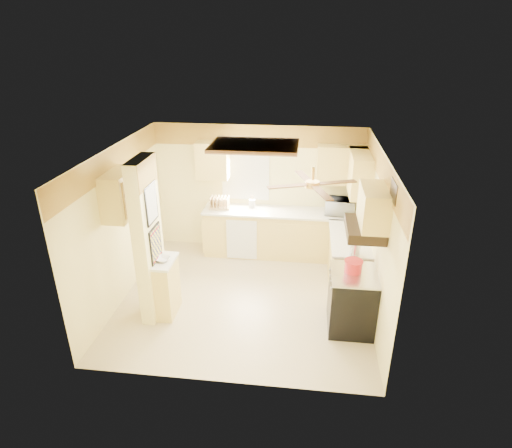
# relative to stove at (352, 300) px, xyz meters

# --- Properties ---
(floor) EXTENTS (4.00, 4.00, 0.00)m
(floor) POSITION_rel_stove_xyz_m (-1.67, 0.55, -0.46)
(floor) COLOR #D0B890
(floor) RESTS_ON ground
(ceiling) EXTENTS (4.00, 4.00, 0.00)m
(ceiling) POSITION_rel_stove_xyz_m (-1.67, 0.55, 2.04)
(ceiling) COLOR white
(ceiling) RESTS_ON wall_back
(wall_back) EXTENTS (4.00, 0.00, 4.00)m
(wall_back) POSITION_rel_stove_xyz_m (-1.67, 2.45, 0.79)
(wall_back) COLOR #FFEF9B
(wall_back) RESTS_ON floor
(wall_front) EXTENTS (4.00, 0.00, 4.00)m
(wall_front) POSITION_rel_stove_xyz_m (-1.67, -1.35, 0.79)
(wall_front) COLOR #FFEF9B
(wall_front) RESTS_ON floor
(wall_left) EXTENTS (0.00, 3.80, 3.80)m
(wall_left) POSITION_rel_stove_xyz_m (-3.67, 0.55, 0.79)
(wall_left) COLOR #FFEF9B
(wall_left) RESTS_ON floor
(wall_right) EXTENTS (0.00, 3.80, 3.80)m
(wall_right) POSITION_rel_stove_xyz_m (0.33, 0.55, 0.79)
(wall_right) COLOR #FFEF9B
(wall_right) RESTS_ON floor
(wallpaper_border) EXTENTS (4.00, 0.02, 0.40)m
(wallpaper_border) POSITION_rel_stove_xyz_m (-1.67, 2.43, 1.84)
(wallpaper_border) COLOR yellow
(wallpaper_border) RESTS_ON wall_back
(partition_column) EXTENTS (0.20, 0.70, 2.50)m
(partition_column) POSITION_rel_stove_xyz_m (-3.02, 0.00, 0.79)
(partition_column) COLOR #FFEF9B
(partition_column) RESTS_ON floor
(partition_ledge) EXTENTS (0.25, 0.55, 0.90)m
(partition_ledge) POSITION_rel_stove_xyz_m (-2.80, 0.00, -0.01)
(partition_ledge) COLOR #EBD46F
(partition_ledge) RESTS_ON floor
(ledge_top) EXTENTS (0.28, 0.58, 0.04)m
(ledge_top) POSITION_rel_stove_xyz_m (-2.80, 0.00, 0.46)
(ledge_top) COLOR white
(ledge_top) RESTS_ON partition_ledge
(lower_cabinets_back) EXTENTS (3.00, 0.60, 0.90)m
(lower_cabinets_back) POSITION_rel_stove_xyz_m (-1.17, 2.15, -0.01)
(lower_cabinets_back) COLOR #EBD46F
(lower_cabinets_back) RESTS_ON floor
(lower_cabinets_right) EXTENTS (0.60, 1.40, 0.90)m
(lower_cabinets_right) POSITION_rel_stove_xyz_m (0.03, 1.15, -0.01)
(lower_cabinets_right) COLOR #EBD46F
(lower_cabinets_right) RESTS_ON floor
(countertop_back) EXTENTS (3.04, 0.64, 0.04)m
(countertop_back) POSITION_rel_stove_xyz_m (-1.17, 2.14, 0.46)
(countertop_back) COLOR white
(countertop_back) RESTS_ON lower_cabinets_back
(countertop_right) EXTENTS (0.64, 1.44, 0.04)m
(countertop_right) POSITION_rel_stove_xyz_m (0.02, 1.15, 0.46)
(countertop_right) COLOR white
(countertop_right) RESTS_ON lower_cabinets_right
(dishwasher_panel) EXTENTS (0.58, 0.02, 0.80)m
(dishwasher_panel) POSITION_rel_stove_xyz_m (-1.92, 1.84, -0.03)
(dishwasher_panel) COLOR white
(dishwasher_panel) RESTS_ON lower_cabinets_back
(window) EXTENTS (0.92, 0.02, 1.02)m
(window) POSITION_rel_stove_xyz_m (-1.92, 2.44, 1.09)
(window) COLOR white
(window) RESTS_ON wall_back
(upper_cab_back_left) EXTENTS (0.60, 0.35, 0.70)m
(upper_cab_back_left) POSITION_rel_stove_xyz_m (-2.52, 2.27, 1.39)
(upper_cab_back_left) COLOR #EBD46F
(upper_cab_back_left) RESTS_ON wall_back
(upper_cab_back_right) EXTENTS (0.90, 0.35, 0.70)m
(upper_cab_back_right) POSITION_rel_stove_xyz_m (-0.12, 2.27, 1.39)
(upper_cab_back_right) COLOR #EBD46F
(upper_cab_back_right) RESTS_ON wall_back
(upper_cab_right) EXTENTS (0.35, 1.00, 0.70)m
(upper_cab_right) POSITION_rel_stove_xyz_m (0.16, 1.80, 1.39)
(upper_cab_right) COLOR #EBD46F
(upper_cab_right) RESTS_ON wall_right
(upper_cab_left_wall) EXTENTS (0.35, 0.75, 0.70)m
(upper_cab_left_wall) POSITION_rel_stove_xyz_m (-3.49, 0.30, 1.39)
(upper_cab_left_wall) COLOR #EBD46F
(upper_cab_left_wall) RESTS_ON wall_left
(upper_cab_over_stove) EXTENTS (0.35, 0.76, 0.52)m
(upper_cab_over_stove) POSITION_rel_stove_xyz_m (0.16, 0.00, 1.49)
(upper_cab_over_stove) COLOR #EBD46F
(upper_cab_over_stove) RESTS_ON wall_right
(stove) EXTENTS (0.68, 0.77, 0.92)m
(stove) POSITION_rel_stove_xyz_m (0.00, 0.00, 0.00)
(stove) COLOR black
(stove) RESTS_ON floor
(range_hood) EXTENTS (0.50, 0.76, 0.14)m
(range_hood) POSITION_rel_stove_xyz_m (0.07, 0.00, 1.16)
(range_hood) COLOR black
(range_hood) RESTS_ON upper_cab_over_stove
(poster_menu) EXTENTS (0.02, 0.42, 0.57)m
(poster_menu) POSITION_rel_stove_xyz_m (-2.91, 0.00, 1.39)
(poster_menu) COLOR black
(poster_menu) RESTS_ON partition_column
(poster_nashville) EXTENTS (0.02, 0.42, 0.57)m
(poster_nashville) POSITION_rel_stove_xyz_m (-2.91, 0.00, 0.74)
(poster_nashville) COLOR black
(poster_nashville) RESTS_ON partition_column
(ceiling_light_panel) EXTENTS (1.35, 0.95, 0.06)m
(ceiling_light_panel) POSITION_rel_stove_xyz_m (-1.57, 1.05, 2.00)
(ceiling_light_panel) COLOR brown
(ceiling_light_panel) RESTS_ON ceiling
(ceiling_fan) EXTENTS (1.15, 1.15, 0.26)m
(ceiling_fan) POSITION_rel_stove_xyz_m (-0.67, -0.15, 1.83)
(ceiling_fan) COLOR gold
(ceiling_fan) RESTS_ON ceiling
(vent_grate) EXTENTS (0.02, 0.40, 0.25)m
(vent_grate) POSITION_rel_stove_xyz_m (0.31, -0.35, 1.84)
(vent_grate) COLOR black
(vent_grate) RESTS_ON wall_right
(microwave) EXTENTS (0.58, 0.42, 0.30)m
(microwave) POSITION_rel_stove_xyz_m (-0.09, 2.13, 0.63)
(microwave) COLOR white
(microwave) RESTS_ON countertop_back
(bowl) EXTENTS (0.25, 0.25, 0.05)m
(bowl) POSITION_rel_stove_xyz_m (-2.82, -0.02, 0.51)
(bowl) COLOR white
(bowl) RESTS_ON ledge_top
(dutch_oven) EXTENTS (0.27, 0.27, 0.18)m
(dutch_oven) POSITION_rel_stove_xyz_m (-0.02, 0.06, 0.54)
(dutch_oven) COLOR red
(dutch_oven) RESTS_ON stove
(kettle) EXTENTS (0.16, 0.16, 0.25)m
(kettle) POSITION_rel_stove_xyz_m (0.04, 0.50, 0.59)
(kettle) COLOR silver
(kettle) RESTS_ON countertop_right
(dish_rack) EXTENTS (0.41, 0.32, 0.22)m
(dish_rack) POSITION_rel_stove_xyz_m (-2.39, 2.16, 0.56)
(dish_rack) COLOR tan
(dish_rack) RESTS_ON countertop_back
(utensil_crock) EXTENTS (0.12, 0.12, 0.24)m
(utensil_crock) POSITION_rel_stove_xyz_m (-1.77, 2.26, 0.56)
(utensil_crock) COLOR white
(utensil_crock) RESTS_ON countertop_back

